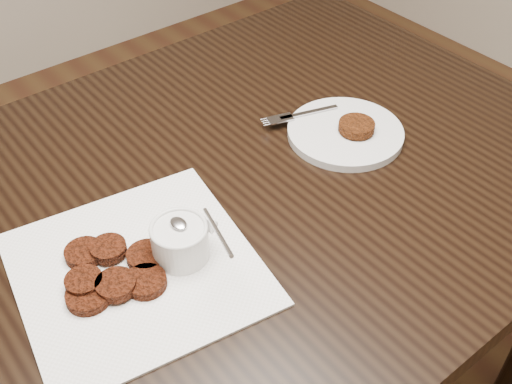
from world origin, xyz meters
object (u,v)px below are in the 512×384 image
Objects in this scene: table at (206,335)px; sauce_ramekin at (178,226)px; napkin at (137,269)px; plate_with_patty at (346,129)px.

table is 12.13× the size of sauce_ramekin.
plate_with_patty is at bearing 5.35° from napkin.
plate_with_patty reaches higher than table.
sauce_ramekin is 0.56× the size of plate_with_patty.
napkin is at bearing -174.65° from plate_with_patty.
plate_with_patty is at bearing -4.74° from table.
sauce_ramekin is (0.07, -0.02, 0.06)m from napkin.
napkin is (-0.15, -0.07, 0.38)m from table.
table is 4.33× the size of napkin.
sauce_ramekin reaches higher than plate_with_patty.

